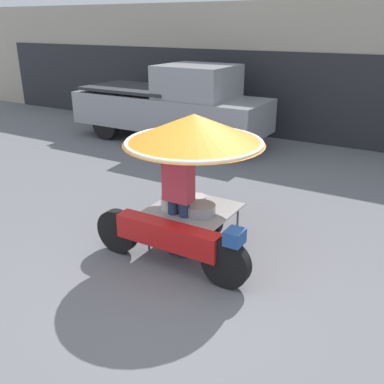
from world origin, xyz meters
name	(u,v)px	position (x,y,z in m)	size (l,w,h in m)	color
ground_plane	(185,283)	(0.00, 0.00, 0.00)	(36.00, 36.00, 0.00)	slate
shopfront_building	(351,73)	(0.00, 8.37, 1.75)	(28.00, 2.06, 3.51)	#B2A893
vendor_motorcycle_cart	(191,149)	(-0.38, 0.79, 1.46)	(2.28, 1.86, 1.90)	black
vendor_person	(179,192)	(-0.44, 0.56, 0.92)	(0.38, 0.22, 1.64)	navy
pickup_truck	(174,105)	(-3.80, 5.62, 0.97)	(5.27, 1.79, 2.02)	black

